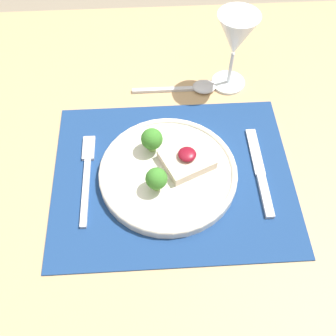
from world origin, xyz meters
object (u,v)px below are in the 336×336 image
object	(u,v)px
fork	(87,172)
knife	(261,176)
dinner_plate	(168,169)
wine_glass_near	(236,38)
spoon	(195,87)

from	to	relation	value
fork	knife	xyz separation A→B (m)	(0.33, -0.03, 0.00)
dinner_plate	fork	distance (m)	0.16
knife	wine_glass_near	bearing A→B (deg)	95.55
fork	wine_glass_near	size ratio (longest dim) A/B	1.15
dinner_plate	wine_glass_near	size ratio (longest dim) A/B	1.48
spoon	wine_glass_near	size ratio (longest dim) A/B	1.06
fork	knife	distance (m)	0.33
wine_glass_near	dinner_plate	bearing A→B (deg)	-122.01
spoon	knife	bearing A→B (deg)	-67.46
fork	wine_glass_near	world-z (taller)	wine_glass_near
dinner_plate	spoon	world-z (taller)	dinner_plate
fork	spoon	world-z (taller)	spoon
spoon	wine_glass_near	bearing A→B (deg)	11.24
fork	knife	world-z (taller)	knife
fork	wine_glass_near	distance (m)	0.40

